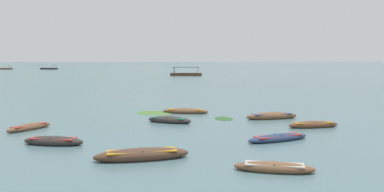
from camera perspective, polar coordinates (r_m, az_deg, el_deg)
The scene contains 17 objects.
ground_plane at distance 1506.86m, azimuth -2.73°, elevation 5.17°, with size 6000.00×6000.00×0.00m, color slate.
mountain_1 at distance 2356.50m, azimuth -18.91°, elevation 9.64°, with size 1519.81×1519.81×385.71m, color slate.
mountain_2 at distance 2489.43m, azimuth -2.20°, elevation 7.91°, with size 760.40×760.40×232.51m, color slate.
rowboat_0 at distance 20.18m, azimuth -19.93°, elevation -6.35°, with size 3.21×1.56×0.51m.
rowboat_1 at distance 14.88m, azimuth 12.16°, elevation -10.38°, with size 3.14×1.57×0.43m.
rowboat_2 at distance 30.10m, azimuth -0.97°, elevation -2.27°, with size 3.76×1.75×0.48m.
rowboat_3 at distance 24.98m, azimuth -23.10°, elevation -4.30°, with size 2.23×2.98×0.46m.
rowboat_4 at distance 16.37m, azimuth -7.47°, elevation -8.69°, with size 4.15×1.82×0.59m.
rowboat_5 at distance 27.81m, azimuth 11.79°, elevation -2.95°, with size 3.99×1.80×0.59m.
rowboat_6 at distance 20.38m, azimuth 12.70°, elevation -6.12°, with size 3.74×2.28×0.43m.
rowboat_7 at distance 25.65m, azimuth -3.38°, elevation -3.59°, with size 3.27×2.25×0.52m.
rowboat_8 at distance 24.93m, azimuth 17.63°, elevation -4.11°, with size 3.36×1.35×0.49m.
ferry_0 at distance 193.91m, azimuth -26.38°, elevation 3.69°, with size 8.27×2.51×2.54m.
ferry_1 at distance 186.69m, azimuth -20.53°, elevation 3.86°, with size 8.08×5.06×2.54m.
ferry_2 at distance 103.56m, azimuth -0.90°, elevation 3.29°, with size 8.64×3.54×2.54m.
weed_patch_0 at distance 27.31m, azimuth 4.76°, elevation -3.40°, with size 1.94×1.26×0.14m, color #2D5628.
weed_patch_1 at distance 30.34m, azimuth -5.63°, elevation -2.53°, with size 2.92×2.53×0.14m, color #477033.
Camera 1 is at (-1.81, -6.85, 4.14)m, focal length 35.80 mm.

